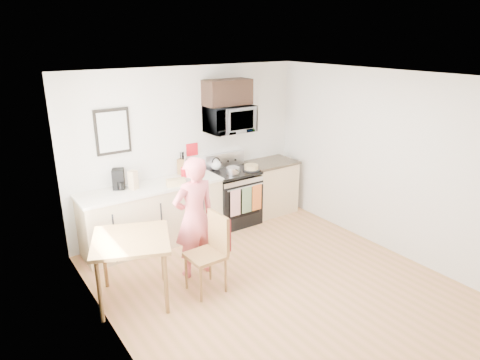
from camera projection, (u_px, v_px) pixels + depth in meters
floor at (278, 287)px, 5.44m from camera, size 4.60×4.60×0.00m
back_wall at (189, 150)px, 6.81m from camera, size 4.00×0.04×2.60m
front_wall at (477, 278)px, 3.22m from camera, size 4.00×0.04×2.60m
left_wall at (115, 234)px, 3.94m from camera, size 0.04×4.60×2.60m
right_wall at (390, 163)px, 6.09m from camera, size 0.04×4.60×2.60m
ceiling at (285, 78)px, 4.60m from camera, size 4.00×4.60×0.04m
window at (90, 184)px, 4.51m from camera, size 0.06×1.40×1.50m
cabinet_left at (153, 216)px, 6.42m from camera, size 2.10×0.60×0.90m
countertop_left at (151, 187)px, 6.27m from camera, size 2.14×0.64×0.04m
cabinet_right at (270, 188)px, 7.62m from camera, size 0.84×0.60×0.90m
countertop_right at (270, 163)px, 7.47m from camera, size 0.88×0.64×0.04m
range at (233, 198)px, 7.17m from camera, size 0.76×0.70×1.16m
microwave at (229, 119)px, 6.83m from camera, size 0.76×0.51×0.42m
upper_cabinet at (227, 92)px, 6.73m from camera, size 0.76×0.35×0.40m
wall_art at (113, 132)px, 6.00m from camera, size 0.50×0.04×0.65m
wall_trivet at (192, 150)px, 6.82m from camera, size 0.20×0.02×0.20m
person at (194, 217)px, 5.50m from camera, size 0.60×0.40×1.62m
dining_table at (131, 246)px, 4.96m from camera, size 0.98×0.98×0.82m
chair at (215, 241)px, 5.24m from camera, size 0.48×0.43×1.00m
knife_block at (183, 167)px, 6.74m from camera, size 0.17×0.19×0.25m
utensil_crock at (185, 168)px, 6.62m from camera, size 0.12×0.12×0.35m
fruit_bowl at (130, 184)px, 6.24m from camera, size 0.24×0.24×0.09m
milk_carton at (133, 180)px, 6.09m from camera, size 0.14×0.14×0.27m
coffee_maker at (119, 180)px, 6.11m from camera, size 0.23×0.26×0.29m
bread_bag at (176, 182)px, 6.26m from camera, size 0.30×0.20×0.10m
cake at (251, 168)px, 7.02m from camera, size 0.28×0.28×0.09m
kettle at (216, 165)px, 7.02m from camera, size 0.17×0.17×0.22m
pot at (233, 171)px, 6.83m from camera, size 0.21×0.36×0.11m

